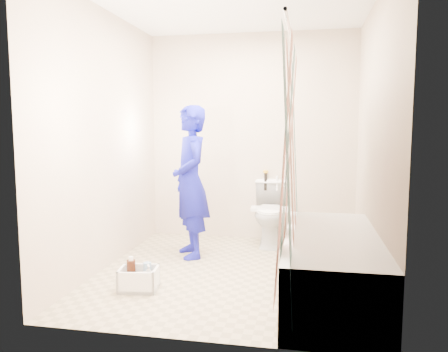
% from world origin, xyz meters
% --- Properties ---
extents(floor, '(2.60, 2.60, 0.00)m').
position_xyz_m(floor, '(0.00, 0.00, 0.00)').
color(floor, tan).
rests_on(floor, ground).
extents(ceiling, '(2.40, 2.60, 0.02)m').
position_xyz_m(ceiling, '(0.00, 0.00, 2.40)').
color(ceiling, white).
rests_on(ceiling, wall_back).
extents(wall_back, '(2.40, 0.02, 2.40)m').
position_xyz_m(wall_back, '(0.00, 1.30, 1.20)').
color(wall_back, beige).
rests_on(wall_back, ground).
extents(wall_front, '(2.40, 0.02, 2.40)m').
position_xyz_m(wall_front, '(0.00, -1.30, 1.20)').
color(wall_front, beige).
rests_on(wall_front, ground).
extents(wall_left, '(0.02, 2.60, 2.40)m').
position_xyz_m(wall_left, '(-1.20, 0.00, 1.20)').
color(wall_left, beige).
rests_on(wall_left, ground).
extents(wall_right, '(0.02, 2.60, 2.40)m').
position_xyz_m(wall_right, '(1.20, 0.00, 1.20)').
color(wall_right, beige).
rests_on(wall_right, ground).
extents(bathtub, '(0.70, 1.75, 0.50)m').
position_xyz_m(bathtub, '(0.85, -0.43, 0.27)').
color(bathtub, white).
rests_on(bathtub, ground).
extents(curtain_rod, '(0.02, 1.90, 0.02)m').
position_xyz_m(curtain_rod, '(0.52, -0.43, 1.95)').
color(curtain_rod, silver).
rests_on(curtain_rod, wall_back).
extents(shower_curtain, '(0.06, 1.75, 1.80)m').
position_xyz_m(shower_curtain, '(0.52, -0.43, 1.02)').
color(shower_curtain, white).
rests_on(shower_curtain, curtain_rod).
extents(toilet, '(0.44, 0.72, 0.72)m').
position_xyz_m(toilet, '(0.26, 1.08, 0.36)').
color(toilet, white).
rests_on(toilet, ground).
extents(tank_lid, '(0.45, 0.21, 0.03)m').
position_xyz_m(tank_lid, '(0.27, 0.97, 0.42)').
color(tank_lid, white).
rests_on(tank_lid, toilet).
extents(tank_internals, '(0.18, 0.06, 0.23)m').
position_xyz_m(tank_internals, '(0.21, 1.27, 0.71)').
color(tank_internals, black).
rests_on(tank_internals, toilet).
extents(plumber, '(0.60, 0.67, 1.54)m').
position_xyz_m(plumber, '(-0.51, 0.45, 0.77)').
color(plumber, '#103EA2').
rests_on(plumber, ground).
extents(cleaning_caddy, '(0.34, 0.28, 0.23)m').
position_xyz_m(cleaning_caddy, '(-0.67, -0.55, 0.09)').
color(cleaning_caddy, white).
rests_on(cleaning_caddy, ground).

